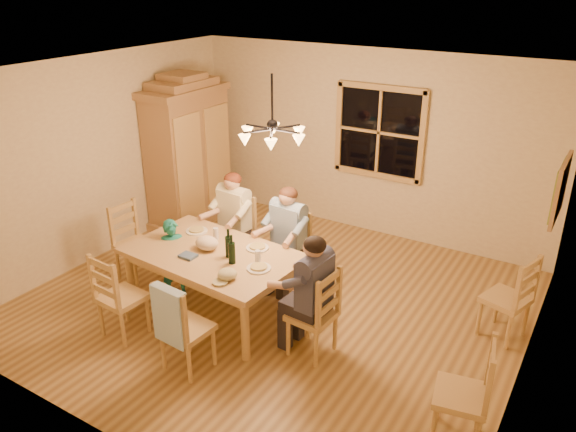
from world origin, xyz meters
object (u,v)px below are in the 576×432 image
Objects in this scene: adult_slate_man at (313,282)px; chair_near_left at (124,309)px; chair_spare_back at (504,311)px; wine_bottle_b at (232,249)px; chair_far_left at (235,247)px; chandelier at (272,134)px; chair_near_right at (188,341)px; adult_woman at (233,210)px; chair_end_left at (137,256)px; chair_spare_front at (458,410)px; chair_end_right at (312,327)px; armoire at (188,156)px; child at (174,259)px; dining_table at (213,260)px; chair_far_right at (288,266)px; wine_bottle_a at (229,243)px; adult_plaid_man at (288,226)px.

chair_near_left is at bearing 116.57° from adult_slate_man.
chair_spare_back is (1.61, 1.33, -0.54)m from adult_slate_man.
wine_bottle_b is 0.33× the size of chair_spare_back.
chandelier is at bearing 157.57° from chair_far_left.
chair_near_right is 2.14m from adult_woman.
chair_end_left is 1.00× the size of chair_spare_front.
chair_end_right is 2.09m from chair_spare_back.
adult_slate_man is at bearing -31.08° from armoire.
chair_end_right is 1.00× the size of chair_spare_back.
chair_end_right is at bearing 153.43° from adult_woman.
child is (-0.96, 0.11, -0.43)m from wine_bottle_b.
chair_far_right reaches higher than dining_table.
chandelier reaches higher than chair_far_left.
chair_far_right is 1.00× the size of chair_near_left.
armoire reaches higher than chair_end_left.
chair_spare_front is (2.73, -0.51, -0.62)m from wine_bottle_a.
wine_bottle_a is at bearing 68.86° from chair_spare_front.
adult_woman is at bearing 63.43° from adult_slate_man.
armoire is at bearing 63.34° from adult_slate_man.
chair_spare_back is at bearing -167.80° from chair_far_right.
chandelier is 0.78× the size of chair_end_left.
chair_far_right is at bearing -71.55° from adult_plaid_man.
chair_near_left is 1.13× the size of adult_plaid_man.
chair_near_left is at bearing 43.26° from chair_end_left.
wine_bottle_a is (0.64, -0.94, 0.62)m from chair_far_left.
chair_spare_front is (3.36, -1.44, 0.00)m from chair_far_left.
adult_plaid_man is 2.65× the size of wine_bottle_a.
wine_bottle_a is (-0.19, 0.96, 0.62)m from chair_near_right.
chair_spare_front is (2.51, -1.38, -0.54)m from adult_plaid_man.
wine_bottle_a is (0.78, 0.88, 0.62)m from chair_near_left.
adult_slate_man is (3.26, -1.96, -0.22)m from armoire.
chair_far_left is 1.13× the size of adult_woman.
wine_bottle_b is (-1.00, 0.01, 0.08)m from adult_slate_man.
adult_woman reaches higher than chair_end_left.
adult_plaid_man is 0.88× the size of chair_spare_back.
chair_near_left is at bearing 90.00° from adult_woman.
chair_far_right is 1.00× the size of chair_end_left.
dining_table is 3.22m from chair_spare_back.
chair_near_left is at bearing 64.80° from adult_plaid_man.
chandelier reaches higher than chair_near_left.
chair_near_left is 1.00× the size of chair_spare_front.
armoire is 2.63× the size of adult_woman.
adult_woman is (1.51, -0.91, -0.22)m from armoire.
armoire is 5.46m from chair_spare_front.
armoire is 2.32× the size of chair_spare_back.
chair_far_right is 1.00× the size of chair_spare_front.
wine_bottle_b reaches higher than child.
chair_end_left is 4.33m from chair_spare_front.
child is at bearing 43.26° from adult_plaid_man.
armoire reaches higher than chair_end_right.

